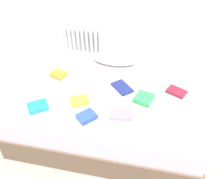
{
  "coord_description": "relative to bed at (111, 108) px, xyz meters",
  "views": [
    {
      "loc": [
        0.48,
        -2.15,
        2.31
      ],
      "look_at": [
        0.0,
        0.05,
        0.48
      ],
      "focal_mm": 41.94,
      "sensor_mm": 36.0,
      "label": 1
    }
  ],
  "objects": [
    {
      "name": "ground_plane",
      "position": [
        0.0,
        0.0,
        -0.25
      ],
      "size": [
        8.0,
        8.0,
        0.0
      ],
      "primitive_type": "plane",
      "color": "#9E998E"
    },
    {
      "name": "textbook_white",
      "position": [
        -0.28,
        0.07,
        0.26
      ],
      "size": [
        0.29,
        0.3,
        0.02
      ],
      "primitive_type": "cube",
      "rotation": [
        0.0,
        0.0,
        -0.9
      ],
      "color": "white",
      "rests_on": "bed"
    },
    {
      "name": "textbook_maroon",
      "position": [
        0.7,
        0.12,
        0.27
      ],
      "size": [
        0.24,
        0.21,
        0.04
      ],
      "primitive_type": "cube",
      "rotation": [
        0.0,
        0.0,
        -0.44
      ],
      "color": "maroon",
      "rests_on": "bed"
    },
    {
      "name": "pillow",
      "position": [
        -0.08,
        0.56,
        0.31
      ],
      "size": [
        0.55,
        0.27,
        0.12
      ],
      "primitive_type": "ellipsoid",
      "color": "white",
      "rests_on": "bed"
    },
    {
      "name": "textbook_orange",
      "position": [
        -0.66,
        0.14,
        0.27
      ],
      "size": [
        0.21,
        0.2,
        0.04
      ],
      "primitive_type": "cube",
      "rotation": [
        0.0,
        0.0,
        -0.37
      ],
      "color": "orange",
      "rests_on": "bed"
    },
    {
      "name": "textbook_navy",
      "position": [
        0.11,
        0.07,
        0.26
      ],
      "size": [
        0.28,
        0.28,
        0.02
      ],
      "primitive_type": "cube",
      "rotation": [
        0.0,
        0.0,
        -0.8
      ],
      "color": "navy",
      "rests_on": "bed"
    },
    {
      "name": "textbook_yellow",
      "position": [
        -0.28,
        -0.25,
        0.27
      ],
      "size": [
        0.24,
        0.22,
        0.04
      ],
      "primitive_type": "cube",
      "rotation": [
        0.0,
        0.0,
        0.54
      ],
      "color": "yellow",
      "rests_on": "bed"
    },
    {
      "name": "textbook_blue",
      "position": [
        -0.14,
        -0.46,
        0.28
      ],
      "size": [
        0.22,
        0.22,
        0.05
      ],
      "primitive_type": "cube",
      "rotation": [
        0.0,
        0.0,
        0.84
      ],
      "color": "#2847B7",
      "rests_on": "bed"
    },
    {
      "name": "bed",
      "position": [
        0.0,
        0.0,
        0.0
      ],
      "size": [
        2.0,
        1.5,
        0.5
      ],
      "color": "brown",
      "rests_on": "ground"
    },
    {
      "name": "radiator",
      "position": [
        -0.71,
        1.2,
        0.15
      ],
      "size": [
        0.6,
        0.04,
        0.55
      ],
      "color": "white",
      "rests_on": "ground"
    },
    {
      "name": "textbook_teal",
      "position": [
        -0.66,
        -0.43,
        0.28
      ],
      "size": [
        0.25,
        0.24,
        0.05
      ],
      "primitive_type": "cube",
      "rotation": [
        0.0,
        0.0,
        0.64
      ],
      "color": "teal",
      "rests_on": "bed"
    },
    {
      "name": "textbook_pink",
      "position": [
        0.18,
        -0.33,
        0.27
      ],
      "size": [
        0.25,
        0.21,
        0.02
      ],
      "primitive_type": "cube",
      "rotation": [
        0.0,
        0.0,
        0.18
      ],
      "color": "pink",
      "rests_on": "bed"
    },
    {
      "name": "textbook_green",
      "position": [
        0.37,
        -0.08,
        0.28
      ],
      "size": [
        0.22,
        0.23,
        0.05
      ],
      "primitive_type": "cube",
      "rotation": [
        0.0,
        0.0,
        -0.28
      ],
      "color": "green",
      "rests_on": "bed"
    }
  ]
}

